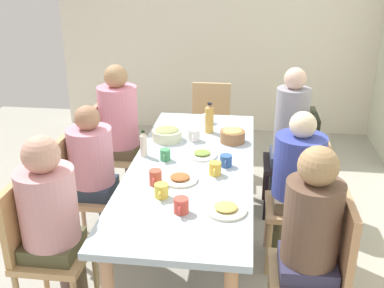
{
  "coord_description": "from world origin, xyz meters",
  "views": [
    {
      "loc": [
        2.81,
        0.35,
        2.04
      ],
      "look_at": [
        0.0,
        0.0,
        0.88
      ],
      "focal_mm": 42.51,
      "sensor_mm": 36.0,
      "label": 1
    }
  ],
  "objects_px": {
    "person_5": "(289,132)",
    "chair_4": "(322,265)",
    "bottle_1": "(144,144)",
    "person_6": "(51,214)",
    "cup_2": "(194,135)",
    "bottle_0": "(209,119)",
    "cup_0": "(165,155)",
    "chair_6": "(40,243)",
    "chair_5": "(298,157)",
    "cup_4": "(215,169)",
    "person_4": "(309,231)",
    "bowl_1": "(233,135)",
    "cup_3": "(181,206)",
    "chair_2": "(308,200)",
    "person_1": "(120,123)",
    "cup_6": "(226,161)",
    "chair_1": "(111,148)",
    "cup_1": "(161,191)",
    "plate_0": "(180,179)",
    "person_2": "(296,175)",
    "plate_1": "(226,209)",
    "cup_7": "(155,178)",
    "cup_5": "(208,119)",
    "chair_0": "(83,186)",
    "plate_2": "(202,154)",
    "bowl_0": "(167,134)",
    "dining_table": "(192,174)",
    "chair_3": "(210,123)"
  },
  "relations": [
    {
      "from": "person_6",
      "to": "cup_2",
      "type": "distance_m",
      "value": 1.34
    },
    {
      "from": "cup_6",
      "to": "bottle_0",
      "type": "bearing_deg",
      "value": -164.88
    },
    {
      "from": "chair_3",
      "to": "bottle_1",
      "type": "distance_m",
      "value": 1.44
    },
    {
      "from": "person_5",
      "to": "cup_4",
      "type": "distance_m",
      "value": 1.01
    },
    {
      "from": "chair_5",
      "to": "bottle_1",
      "type": "bearing_deg",
      "value": -61.81
    },
    {
      "from": "chair_4",
      "to": "bottle_1",
      "type": "distance_m",
      "value": 1.45
    },
    {
      "from": "bottle_1",
      "to": "cup_5",
      "type": "bearing_deg",
      "value": 152.82
    },
    {
      "from": "dining_table",
      "to": "person_1",
      "type": "height_order",
      "value": "person_1"
    },
    {
      "from": "person_5",
      "to": "chair_4",
      "type": "bearing_deg",
      "value": 3.64
    },
    {
      "from": "person_6",
      "to": "cup_4",
      "type": "distance_m",
      "value": 1.05
    },
    {
      "from": "dining_table",
      "to": "cup_6",
      "type": "bearing_deg",
      "value": 89.89
    },
    {
      "from": "cup_2",
      "to": "person_6",
      "type": "bearing_deg",
      "value": -29.99
    },
    {
      "from": "cup_6",
      "to": "bottle_0",
      "type": "distance_m",
      "value": 0.66
    },
    {
      "from": "person_5",
      "to": "cup_6",
      "type": "relative_size",
      "value": 10.78
    },
    {
      "from": "cup_7",
      "to": "bottle_1",
      "type": "bearing_deg",
      "value": -158.22
    },
    {
      "from": "cup_4",
      "to": "bottle_1",
      "type": "xyz_separation_m",
      "value": [
        -0.24,
        -0.53,
        0.05
      ]
    },
    {
      "from": "chair_2",
      "to": "chair_4",
      "type": "xyz_separation_m",
      "value": [
        0.72,
        0.0,
        0.0
      ]
    },
    {
      "from": "person_5",
      "to": "plate_2",
      "type": "relative_size",
      "value": 5.92
    },
    {
      "from": "cup_0",
      "to": "cup_7",
      "type": "bearing_deg",
      "value": 0.95
    },
    {
      "from": "dining_table",
      "to": "chair_2",
      "type": "bearing_deg",
      "value": 90.0
    },
    {
      "from": "person_4",
      "to": "plate_2",
      "type": "relative_size",
      "value": 5.61
    },
    {
      "from": "person_2",
      "to": "cup_4",
      "type": "relative_size",
      "value": 9.8
    },
    {
      "from": "bowl_0",
      "to": "cup_1",
      "type": "distance_m",
      "value": 0.91
    },
    {
      "from": "chair_0",
      "to": "person_4",
      "type": "bearing_deg",
      "value": 64.46
    },
    {
      "from": "person_4",
      "to": "dining_table",
      "type": "bearing_deg",
      "value": -135.48
    },
    {
      "from": "dining_table",
      "to": "chair_6",
      "type": "height_order",
      "value": "chair_6"
    },
    {
      "from": "person_6",
      "to": "cup_0",
      "type": "distance_m",
      "value": 0.92
    },
    {
      "from": "person_4",
      "to": "bowl_1",
      "type": "relative_size",
      "value": 6.3
    },
    {
      "from": "plate_0",
      "to": "bottle_1",
      "type": "height_order",
      "value": "bottle_1"
    },
    {
      "from": "plate_1",
      "to": "cup_4",
      "type": "distance_m",
      "value": 0.47
    },
    {
      "from": "person_5",
      "to": "cup_4",
      "type": "height_order",
      "value": "person_5"
    },
    {
      "from": "bottle_0",
      "to": "cup_0",
      "type": "bearing_deg",
      "value": -23.5
    },
    {
      "from": "chair_6",
      "to": "cup_2",
      "type": "relative_size",
      "value": 7.14
    },
    {
      "from": "chair_1",
      "to": "chair_5",
      "type": "relative_size",
      "value": 1.0
    },
    {
      "from": "bowl_0",
      "to": "cup_3",
      "type": "height_order",
      "value": "bowl_0"
    },
    {
      "from": "person_6",
      "to": "bowl_0",
      "type": "xyz_separation_m",
      "value": [
        -1.14,
        0.46,
        0.06
      ]
    },
    {
      "from": "person_1",
      "to": "cup_3",
      "type": "height_order",
      "value": "person_1"
    },
    {
      "from": "chair_2",
      "to": "bowl_1",
      "type": "height_order",
      "value": "chair_2"
    },
    {
      "from": "chair_5",
      "to": "plate_0",
      "type": "bearing_deg",
      "value": -40.87
    },
    {
      "from": "chair_2",
      "to": "plate_0",
      "type": "relative_size",
      "value": 3.97
    },
    {
      "from": "person_2",
      "to": "cup_5",
      "type": "relative_size",
      "value": 9.17
    },
    {
      "from": "plate_1",
      "to": "bottle_0",
      "type": "relative_size",
      "value": 0.96
    },
    {
      "from": "chair_6",
      "to": "cup_1",
      "type": "distance_m",
      "value": 0.76
    },
    {
      "from": "cup_0",
      "to": "cup_3",
      "type": "relative_size",
      "value": 0.9
    },
    {
      "from": "cup_6",
      "to": "bottle_0",
      "type": "height_order",
      "value": "bottle_0"
    },
    {
      "from": "cup_6",
      "to": "person_4",
      "type": "bearing_deg",
      "value": 33.48
    },
    {
      "from": "cup_5",
      "to": "cup_2",
      "type": "bearing_deg",
      "value": -9.5
    },
    {
      "from": "cup_0",
      "to": "cup_1",
      "type": "bearing_deg",
      "value": 7.82
    },
    {
      "from": "plate_2",
      "to": "dining_table",
      "type": "bearing_deg",
      "value": -20.45
    },
    {
      "from": "dining_table",
      "to": "chair_4",
      "type": "relative_size",
      "value": 2.4
    }
  ]
}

